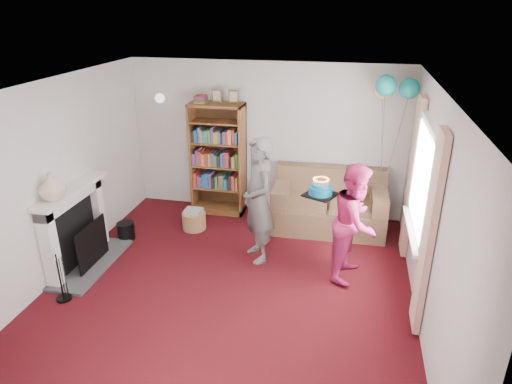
% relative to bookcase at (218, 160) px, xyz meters
% --- Properties ---
extents(ground, '(5.00, 5.00, 0.00)m').
position_rel_bookcase_xyz_m(ground, '(0.77, -2.30, -0.91)').
color(ground, black).
rests_on(ground, ground).
extents(wall_back, '(4.50, 0.02, 2.50)m').
position_rel_bookcase_xyz_m(wall_back, '(0.77, 0.21, 0.34)').
color(wall_back, silver).
rests_on(wall_back, ground).
extents(wall_left, '(0.02, 5.00, 2.50)m').
position_rel_bookcase_xyz_m(wall_left, '(-1.49, -2.30, 0.34)').
color(wall_left, silver).
rests_on(wall_left, ground).
extents(wall_right, '(0.02, 5.00, 2.50)m').
position_rel_bookcase_xyz_m(wall_right, '(3.03, -2.30, 0.34)').
color(wall_right, silver).
rests_on(wall_right, ground).
extents(ceiling, '(4.50, 5.00, 0.01)m').
position_rel_bookcase_xyz_m(ceiling, '(0.77, -2.30, 1.59)').
color(ceiling, white).
rests_on(ceiling, wall_back).
extents(fireplace, '(0.55, 1.80, 1.12)m').
position_rel_bookcase_xyz_m(fireplace, '(-1.32, -2.11, -0.40)').
color(fireplace, '#3F3F42').
rests_on(fireplace, ground).
extents(window_bay, '(0.14, 2.02, 2.20)m').
position_rel_bookcase_xyz_m(window_bay, '(2.97, -1.70, 0.29)').
color(window_bay, white).
rests_on(window_bay, ground).
extents(wall_sconce, '(0.16, 0.23, 0.16)m').
position_rel_bookcase_xyz_m(wall_sconce, '(-0.98, 0.06, 0.97)').
color(wall_sconce, gold).
rests_on(wall_sconce, ground).
extents(bookcase, '(0.88, 0.42, 2.07)m').
position_rel_bookcase_xyz_m(bookcase, '(0.00, 0.00, 0.00)').
color(bookcase, '#472B14').
rests_on(bookcase, ground).
extents(sofa, '(1.74, 0.92, 0.92)m').
position_rel_bookcase_xyz_m(sofa, '(1.87, -0.23, -0.57)').
color(sofa, brown).
rests_on(sofa, ground).
extents(wicker_basket, '(0.37, 0.37, 0.34)m').
position_rel_bookcase_xyz_m(wicker_basket, '(-0.20, -0.77, -0.76)').
color(wicker_basket, '#9C7649').
rests_on(wicker_basket, ground).
extents(person_striped, '(0.70, 0.76, 1.75)m').
position_rel_bookcase_xyz_m(person_striped, '(0.97, -1.42, -0.04)').
color(person_striped, black).
rests_on(person_striped, ground).
extents(person_magenta, '(0.75, 0.87, 1.54)m').
position_rel_bookcase_xyz_m(person_magenta, '(2.26, -1.59, -0.14)').
color(person_magenta, '#C82865').
rests_on(person_magenta, ground).
extents(birthday_cake, '(0.36, 0.36, 0.22)m').
position_rel_bookcase_xyz_m(birthday_cake, '(1.80, -1.59, 0.25)').
color(birthday_cake, black).
rests_on(birthday_cake, ground).
extents(balloons, '(0.62, 0.67, 1.75)m').
position_rel_bookcase_xyz_m(balloons, '(2.64, -0.18, 1.31)').
color(balloons, '#3F3F3F').
rests_on(balloons, ground).
extents(mantel_vase, '(0.40, 0.40, 0.34)m').
position_rel_bookcase_xyz_m(mantel_vase, '(-1.35, -2.45, 0.38)').
color(mantel_vase, beige).
rests_on(mantel_vase, fireplace).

